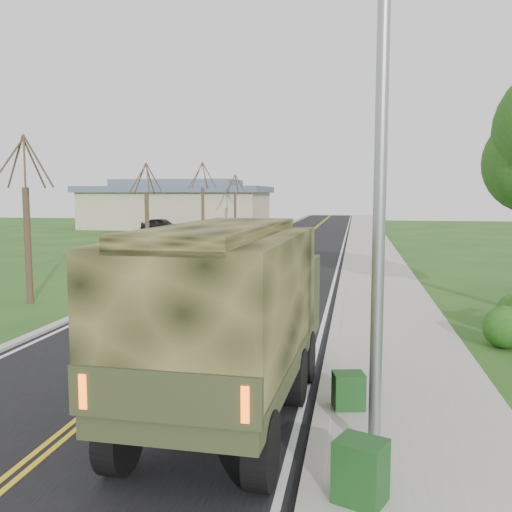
% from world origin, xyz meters
% --- Properties ---
extents(ground, '(160.00, 160.00, 0.00)m').
position_xyz_m(ground, '(0.00, 0.00, 0.00)').
color(ground, '#224617').
rests_on(ground, ground).
extents(road, '(8.00, 120.00, 0.01)m').
position_xyz_m(road, '(0.00, 40.00, 0.01)').
color(road, black).
rests_on(road, ground).
extents(curb_right, '(0.30, 120.00, 0.12)m').
position_xyz_m(curb_right, '(4.15, 40.00, 0.06)').
color(curb_right, '#9E998E').
rests_on(curb_right, ground).
extents(sidewalk_right, '(3.20, 120.00, 0.10)m').
position_xyz_m(sidewalk_right, '(5.90, 40.00, 0.05)').
color(sidewalk_right, '#9E998E').
rests_on(sidewalk_right, ground).
extents(curb_left, '(0.30, 120.00, 0.10)m').
position_xyz_m(curb_left, '(-4.15, 40.00, 0.05)').
color(curb_left, '#9E998E').
rests_on(curb_left, ground).
extents(street_light, '(1.65, 0.22, 8.00)m').
position_xyz_m(street_light, '(4.90, -0.50, 4.43)').
color(street_light, gray).
rests_on(street_light, ground).
extents(bare_tree_a, '(1.93, 2.26, 6.08)m').
position_xyz_m(bare_tree_a, '(-7.00, 10.00, 2.63)').
color(bare_tree_a, '#38281C').
rests_on(bare_tree_a, ground).
extents(bare_tree_b, '(1.83, 2.14, 5.73)m').
position_xyz_m(bare_tree_b, '(-7.00, 22.00, 2.48)').
color(bare_tree_b, '#38281C').
rests_on(bare_tree_b, ground).
extents(bare_tree_c, '(2.04, 2.39, 6.42)m').
position_xyz_m(bare_tree_c, '(-7.00, 34.00, 2.78)').
color(bare_tree_c, '#38281C').
rests_on(bare_tree_c, ground).
extents(bare_tree_d, '(1.88, 2.20, 5.91)m').
position_xyz_m(bare_tree_d, '(-7.00, 46.00, 2.55)').
color(bare_tree_d, '#38281C').
rests_on(bare_tree_d, ground).
extents(commercial_building, '(25.50, 21.50, 5.65)m').
position_xyz_m(commercial_building, '(-15.98, 55.97, 2.69)').
color(commercial_building, tan).
rests_on(commercial_building, ground).
extents(military_truck, '(2.69, 7.05, 3.47)m').
position_xyz_m(military_truck, '(2.54, 0.83, 1.99)').
color(military_truck, black).
rests_on(military_truck, ground).
extents(suv_champagne, '(2.47, 5.11, 1.40)m').
position_xyz_m(suv_champagne, '(-1.12, 15.40, 0.70)').
color(suv_champagne, tan).
rests_on(suv_champagne, ground).
extents(sedan_silver, '(1.92, 4.42, 1.42)m').
position_xyz_m(sedan_silver, '(-1.24, 24.60, 0.71)').
color(sedan_silver, '#A6A6AA').
rests_on(sedan_silver, ground).
extents(utility_box_near, '(0.75, 0.69, 0.80)m').
position_xyz_m(utility_box_near, '(4.79, -1.83, 0.50)').
color(utility_box_near, '#174218').
rests_on(utility_box_near, sidewalk_right).
extents(utility_box_far, '(0.64, 0.56, 0.65)m').
position_xyz_m(utility_box_far, '(4.60, 1.34, 0.43)').
color(utility_box_far, '#174217').
rests_on(utility_box_far, sidewalk_right).
extents(lot_car_dark, '(4.58, 2.45, 1.48)m').
position_xyz_m(lot_car_dark, '(-15.35, 48.19, 0.74)').
color(lot_car_dark, black).
rests_on(lot_car_dark, ground).
extents(lot_car_silver, '(4.11, 2.47, 1.28)m').
position_xyz_m(lot_car_silver, '(-9.47, 48.64, 0.64)').
color(lot_car_silver, '#AFAFB4').
rests_on(lot_car_silver, ground).
extents(lot_car_navy, '(4.14, 1.82, 1.18)m').
position_xyz_m(lot_car_navy, '(-5.00, 50.00, 0.59)').
color(lot_car_navy, '#0E1833').
rests_on(lot_car_navy, ground).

